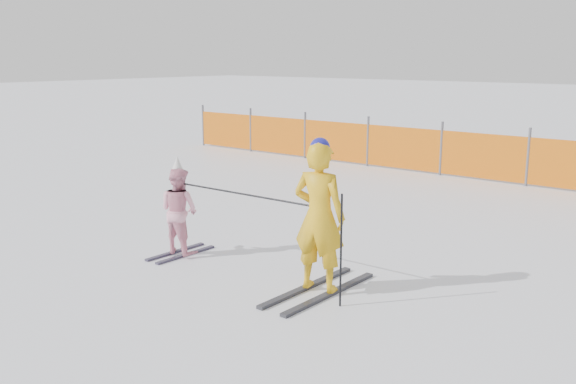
% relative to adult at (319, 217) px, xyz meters
% --- Properties ---
extents(ground, '(120.00, 120.00, 0.00)m').
position_rel_adult_xyz_m(ground, '(-0.89, 0.01, -0.91)').
color(ground, white).
rests_on(ground, ground).
extents(adult, '(0.70, 1.71, 1.83)m').
position_rel_adult_xyz_m(adult, '(0.00, 0.00, 0.00)').
color(adult, black).
rests_on(adult, ground).
extents(child, '(0.62, 1.03, 1.40)m').
position_rel_adult_xyz_m(child, '(-2.37, -0.06, -0.27)').
color(child, black).
rests_on(child, ground).
extents(ski_poles, '(2.71, 0.22, 1.28)m').
position_rel_adult_xyz_m(ski_poles, '(-0.57, -0.09, -0.03)').
color(ski_poles, black).
rests_on(ski_poles, ground).
extents(safety_fence, '(15.19, 0.06, 1.25)m').
position_rel_adult_xyz_m(safety_fence, '(-2.82, 7.85, -0.35)').
color(safety_fence, '#595960').
rests_on(safety_fence, ground).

